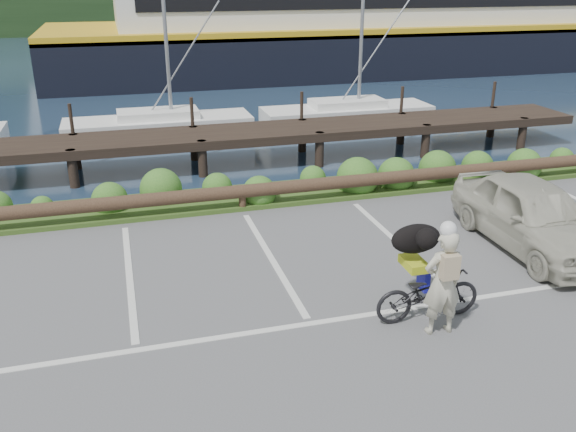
% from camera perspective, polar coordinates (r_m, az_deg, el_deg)
% --- Properties ---
extents(ground, '(72.00, 72.00, 0.00)m').
position_cam_1_polar(ground, '(9.79, 1.36, -8.87)').
color(ground, '#535355').
extents(harbor_backdrop, '(170.00, 160.00, 30.00)m').
position_cam_1_polar(harbor_backdrop, '(86.70, -14.62, 17.83)').
color(harbor_backdrop, '#1B2C42').
rests_on(harbor_backdrop, ground).
extents(vegetation_strip, '(34.00, 1.60, 0.10)m').
position_cam_1_polar(vegetation_strip, '(14.45, -4.84, 1.70)').
color(vegetation_strip, '#3D5B21').
rests_on(vegetation_strip, ground).
extents(log_rail, '(32.00, 0.30, 0.60)m').
position_cam_1_polar(log_rail, '(13.82, -4.26, 0.55)').
color(log_rail, '#443021').
rests_on(log_rail, ground).
extents(bicycle, '(1.69, 0.62, 0.88)m').
position_cam_1_polar(bicycle, '(9.63, 12.96, -7.04)').
color(bicycle, black).
rests_on(bicycle, ground).
extents(cyclist, '(0.61, 0.41, 1.64)m').
position_cam_1_polar(cyclist, '(9.15, 14.26, -6.07)').
color(cyclist, beige).
rests_on(cyclist, ground).
extents(dog, '(0.42, 0.83, 0.48)m').
position_cam_1_polar(dog, '(9.76, 11.88, -2.09)').
color(dog, black).
rests_on(dog, bicycle).
extents(parked_car, '(1.67, 3.97, 1.34)m').
position_cam_1_polar(parked_car, '(12.62, 21.90, 0.13)').
color(parked_car, '#B6B3A0').
rests_on(parked_car, ground).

